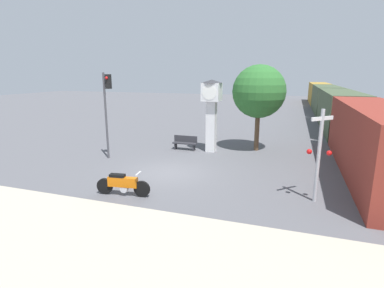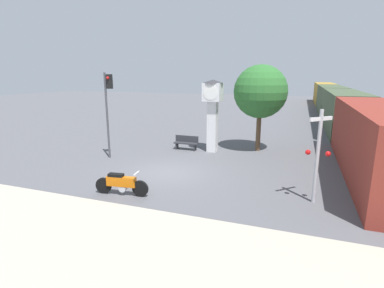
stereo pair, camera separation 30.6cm
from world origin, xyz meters
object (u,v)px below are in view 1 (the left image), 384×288
clock_tower (212,104)px  traffic_light (107,101)px  bench (185,142)px  railroad_crossing_signal (319,152)px  street_tree (259,92)px  freight_train (331,104)px  motorcycle (123,184)px

clock_tower → traffic_light: traffic_light is taller
bench → railroad_crossing_signal: bearing=-38.7°
clock_tower → street_tree: 3.10m
freight_train → bench: size_ratio=32.54×
railroad_crossing_signal → street_tree: 8.33m
motorcycle → traffic_light: 6.61m
street_tree → railroad_crossing_signal: bearing=-67.0°
railroad_crossing_signal → street_tree: size_ratio=0.66×
motorcycle → traffic_light: traffic_light is taller
traffic_light → railroad_crossing_signal: traffic_light is taller
bench → traffic_light: bearing=-135.8°
freight_train → street_tree: (-6.06, -16.79, 2.10)m
clock_tower → traffic_light: 6.32m
traffic_light → railroad_crossing_signal: bearing=-13.8°
freight_train → street_tree: street_tree is taller
traffic_light → railroad_crossing_signal: (11.15, -2.75, -1.40)m
motorcycle → traffic_light: size_ratio=0.46×
street_tree → bench: (-4.49, -1.35, -3.31)m
motorcycle → freight_train: 28.18m
motorcycle → railroad_crossing_signal: bearing=6.8°
motorcycle → bench: (-0.21, 8.05, 0.00)m
bench → street_tree: bearing=16.7°
freight_train → motorcycle: bearing=-111.6°
railroad_crossing_signal → street_tree: bearing=113.0°
freight_train → railroad_crossing_signal: bearing=-96.8°
motorcycle → railroad_crossing_signal: size_ratio=0.63×
clock_tower → bench: (-1.74, -0.14, -2.55)m
street_tree → bench: bearing=-163.3°
motorcycle → traffic_light: bearing=120.9°
freight_train → traffic_light: bearing=-123.1°
street_tree → bench: street_tree is taller
motorcycle → freight_train: freight_train is taller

